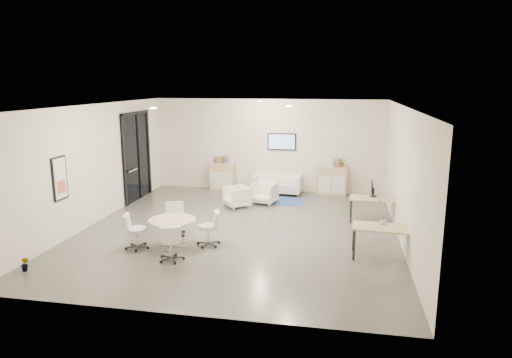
{
  "coord_description": "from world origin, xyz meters",
  "views": [
    {
      "loc": [
        2.52,
        -11.07,
        3.78
      ],
      "look_at": [
        0.36,
        0.4,
        1.28
      ],
      "focal_mm": 32.0,
      "sensor_mm": 36.0,
      "label": 1
    }
  ],
  "objects_px": {
    "loveseat": "(278,184)",
    "desk_rear": "(373,200)",
    "armchair_right": "(264,192)",
    "desk_front": "(384,230)",
    "sideboard_right": "(332,181)",
    "armchair_left": "(237,196)",
    "round_table": "(173,223)",
    "sideboard_left": "(223,177)"
  },
  "relations": [
    {
      "from": "sideboard_right",
      "to": "desk_front",
      "type": "distance_m",
      "value": 5.65
    },
    {
      "from": "sideboard_right",
      "to": "desk_rear",
      "type": "bearing_deg",
      "value": -67.21
    },
    {
      "from": "round_table",
      "to": "sideboard_left",
      "type": "bearing_deg",
      "value": 93.19
    },
    {
      "from": "sideboard_right",
      "to": "round_table",
      "type": "xyz_separation_m",
      "value": [
        -3.5,
        -5.74,
        0.09
      ]
    },
    {
      "from": "desk_front",
      "to": "desk_rear",
      "type": "bearing_deg",
      "value": 95.69
    },
    {
      "from": "armchair_left",
      "to": "loveseat",
      "type": "bearing_deg",
      "value": 112.65
    },
    {
      "from": "loveseat",
      "to": "desk_rear",
      "type": "distance_m",
      "value": 4.06
    },
    {
      "from": "sideboard_left",
      "to": "armchair_right",
      "type": "bearing_deg",
      "value": -41.13
    },
    {
      "from": "sideboard_right",
      "to": "armchair_right",
      "type": "bearing_deg",
      "value": -143.42
    },
    {
      "from": "armchair_left",
      "to": "desk_rear",
      "type": "relative_size",
      "value": 0.53
    },
    {
      "from": "sideboard_right",
      "to": "armchair_right",
      "type": "height_order",
      "value": "sideboard_right"
    },
    {
      "from": "armchair_right",
      "to": "desk_rear",
      "type": "bearing_deg",
      "value": -9.41
    },
    {
      "from": "round_table",
      "to": "desk_rear",
      "type": "bearing_deg",
      "value": 31.71
    },
    {
      "from": "sideboard_left",
      "to": "armchair_left",
      "type": "xyz_separation_m",
      "value": [
        0.99,
        -2.09,
        -0.14
      ]
    },
    {
      "from": "desk_front",
      "to": "round_table",
      "type": "height_order",
      "value": "desk_front"
    },
    {
      "from": "desk_front",
      "to": "loveseat",
      "type": "bearing_deg",
      "value": 124.34
    },
    {
      "from": "desk_rear",
      "to": "armchair_left",
      "type": "bearing_deg",
      "value": 171.82
    },
    {
      "from": "desk_rear",
      "to": "desk_front",
      "type": "bearing_deg",
      "value": -86.26
    },
    {
      "from": "sideboard_right",
      "to": "armchair_left",
      "type": "xyz_separation_m",
      "value": [
        -2.83,
        -2.07,
        -0.14
      ]
    },
    {
      "from": "sideboard_left",
      "to": "armchair_left",
      "type": "bearing_deg",
      "value": -64.53
    },
    {
      "from": "loveseat",
      "to": "desk_front",
      "type": "height_order",
      "value": "same"
    },
    {
      "from": "sideboard_right",
      "to": "armchair_left",
      "type": "bearing_deg",
      "value": -143.78
    },
    {
      "from": "sideboard_left",
      "to": "desk_rear",
      "type": "height_order",
      "value": "sideboard_left"
    },
    {
      "from": "desk_front",
      "to": "round_table",
      "type": "bearing_deg",
      "value": -172.58
    },
    {
      "from": "armchair_left",
      "to": "desk_rear",
      "type": "bearing_deg",
      "value": 39.33
    },
    {
      "from": "loveseat",
      "to": "round_table",
      "type": "height_order",
      "value": "loveseat"
    },
    {
      "from": "sideboard_left",
      "to": "armchair_right",
      "type": "height_order",
      "value": "sideboard_left"
    },
    {
      "from": "sideboard_right",
      "to": "armchair_left",
      "type": "relative_size",
      "value": 1.42
    },
    {
      "from": "armchair_left",
      "to": "desk_front",
      "type": "xyz_separation_m",
      "value": [
        4.07,
        -3.44,
        0.28
      ]
    },
    {
      "from": "loveseat",
      "to": "armchair_left",
      "type": "bearing_deg",
      "value": -115.0
    },
    {
      "from": "armchair_right",
      "to": "round_table",
      "type": "distance_m",
      "value": 4.46
    },
    {
      "from": "armchair_right",
      "to": "desk_front",
      "type": "bearing_deg",
      "value": -37.72
    },
    {
      "from": "sideboard_right",
      "to": "loveseat",
      "type": "xyz_separation_m",
      "value": [
        -1.82,
        -0.14,
        -0.17
      ]
    },
    {
      "from": "armchair_left",
      "to": "desk_front",
      "type": "relative_size",
      "value": 0.5
    },
    {
      "from": "armchair_left",
      "to": "round_table",
      "type": "relative_size",
      "value": 0.64
    },
    {
      "from": "armchair_left",
      "to": "armchair_right",
      "type": "bearing_deg",
      "value": 85.4
    },
    {
      "from": "sideboard_left",
      "to": "sideboard_right",
      "type": "height_order",
      "value": "sideboard_right"
    },
    {
      "from": "loveseat",
      "to": "desk_rear",
      "type": "relative_size",
      "value": 1.25
    },
    {
      "from": "loveseat",
      "to": "sideboard_right",
      "type": "bearing_deg",
      "value": 6.93
    },
    {
      "from": "loveseat",
      "to": "round_table",
      "type": "distance_m",
      "value": 5.85
    },
    {
      "from": "loveseat",
      "to": "armchair_right",
      "type": "bearing_deg",
      "value": -97.11
    },
    {
      "from": "loveseat",
      "to": "desk_front",
      "type": "distance_m",
      "value": 6.19
    }
  ]
}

